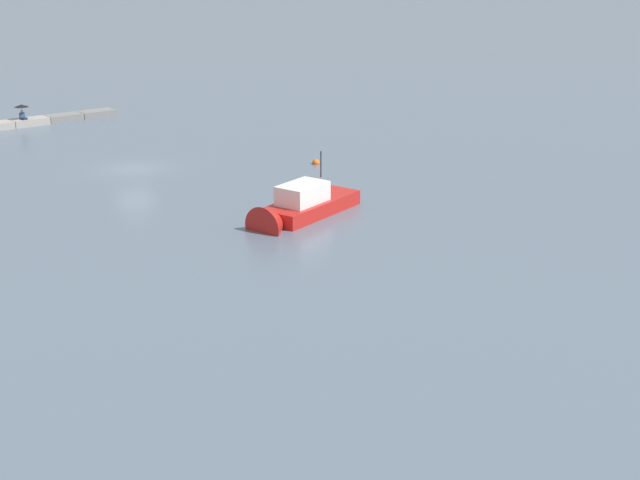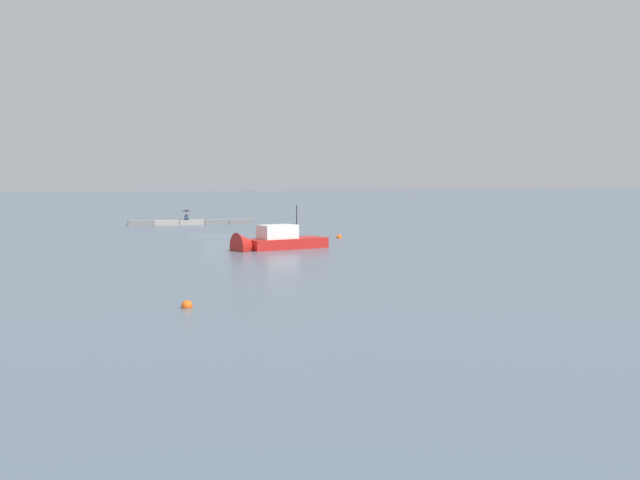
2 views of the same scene
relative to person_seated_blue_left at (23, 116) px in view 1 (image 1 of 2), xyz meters
The scene contains 6 objects.
ground_plane 18.31m from the person_seated_blue_left, 91.74° to the left, with size 500.00×500.00×0.00m, color slate.
seawall_pier 0.77m from the person_seated_blue_left, behind, with size 14.54×1.56×0.56m.
person_seated_blue_left is the anchor object (origin of this frame).
umbrella_open_black 0.84m from the person_seated_blue_left, 40.42° to the right, with size 1.13×1.13×1.25m.
motorboat_red_near 34.06m from the person_seated_blue_left, 94.21° to the left, with size 7.92×4.39×4.25m.
mooring_buoy_near 26.94m from the person_seated_blue_left, 113.99° to the left, with size 0.49×0.49×0.49m.
Camera 1 is at (26.68, 54.75, 14.99)m, focal length 51.91 mm.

